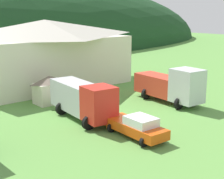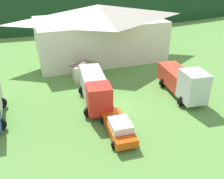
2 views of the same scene
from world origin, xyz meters
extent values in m
plane|color=#5B9342|center=(0.00, 0.00, 0.00)|extent=(200.00, 200.00, 0.00)
cube|color=silver|center=(2.60, 15.95, 2.94)|extent=(18.48, 10.88, 5.89)
pyramid|color=#B7B2A3|center=(2.60, 15.95, 6.92)|extent=(19.96, 11.75, 2.06)
cube|color=beige|center=(-1.59, 8.12, 1.03)|extent=(2.84, 2.01, 2.05)
pyramid|color=#6B5B4C|center=(-1.59, 8.12, 2.41)|extent=(3.06, 2.17, 0.72)
cube|color=red|center=(-2.27, -0.64, 1.92)|extent=(2.49, 2.47, 2.75)
cube|color=black|center=(-2.28, -0.75, 2.53)|extent=(1.41, 1.91, 0.88)
cube|color=#B2B2B7|center=(-1.84, 3.23, 1.75)|extent=(2.86, 5.78, 2.40)
cylinder|color=black|center=(-1.29, -0.75, 0.55)|extent=(1.10, 0.30, 1.10)
cylinder|color=black|center=(-3.24, -0.53, 0.55)|extent=(1.10, 0.30, 1.10)
cylinder|color=black|center=(-0.77, 3.95, 0.55)|extent=(1.10, 0.30, 1.10)
cylinder|color=black|center=(-2.72, 4.17, 0.55)|extent=(1.10, 0.30, 1.10)
cube|color=silver|center=(7.44, -1.66, 2.13)|extent=(2.53, 2.88, 3.15)
cube|color=black|center=(7.43, -1.79, 2.82)|extent=(1.42, 2.25, 1.01)
cube|color=red|center=(7.78, 2.21, 1.54)|extent=(2.74, 5.27, 1.97)
cylinder|color=black|center=(8.44, -1.75, 0.55)|extent=(1.10, 0.30, 1.10)
cylinder|color=black|center=(6.45, -1.57, 0.55)|extent=(1.10, 0.30, 1.10)
cylinder|color=black|center=(8.85, 2.89, 0.55)|extent=(1.10, 0.30, 1.10)
cylinder|color=black|center=(6.85, 3.06, 0.55)|extent=(1.10, 0.30, 1.10)
cube|color=#D84C0F|center=(-1.54, -3.91, 0.69)|extent=(2.12, 5.38, 0.70)
cube|color=silver|center=(-1.57, -4.55, 1.35)|extent=(1.80, 2.20, 0.62)
cylinder|color=black|center=(-0.84, -5.75, 0.34)|extent=(0.68, 0.24, 0.68)
cylinder|color=black|center=(-2.43, -5.66, 0.34)|extent=(0.68, 0.24, 0.68)
cylinder|color=black|center=(-0.64, -2.16, 0.34)|extent=(0.68, 0.24, 0.68)
cylinder|color=black|center=(-2.24, -2.07, 0.34)|extent=(0.68, 0.24, 0.68)
cone|color=orange|center=(-1.98, -1.25, 0.00)|extent=(0.36, 0.36, 0.60)
camera|label=1|loc=(-17.86, -20.45, 9.01)|focal=53.92mm
camera|label=2|loc=(-7.95, -20.91, 13.54)|focal=40.73mm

